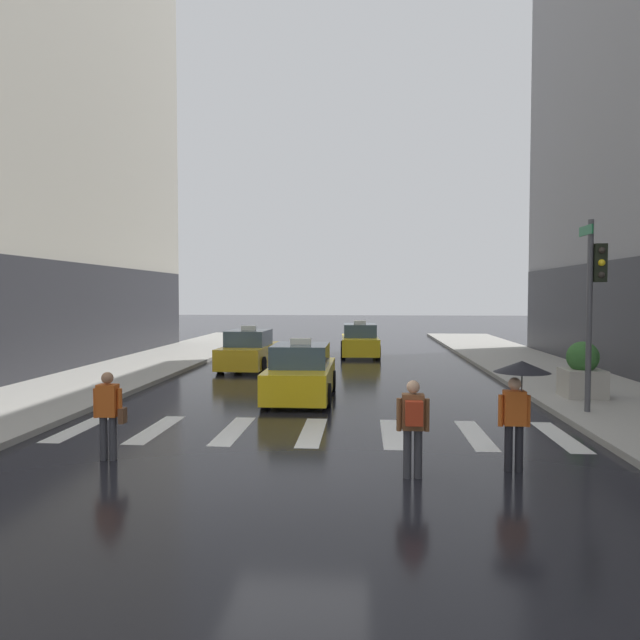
% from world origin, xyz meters
% --- Properties ---
extents(ground_plane, '(160.00, 160.00, 0.00)m').
position_xyz_m(ground_plane, '(0.00, 0.00, 0.00)').
color(ground_plane, black).
extents(crosswalk_markings, '(11.30, 2.80, 0.01)m').
position_xyz_m(crosswalk_markings, '(-0.00, 3.00, 0.00)').
color(crosswalk_markings, silver).
rests_on(crosswalk_markings, ground).
extents(traffic_light_pole, '(0.44, 0.84, 4.80)m').
position_xyz_m(traffic_light_pole, '(6.86, 5.06, 3.26)').
color(traffic_light_pole, '#47474C').
rests_on(traffic_light_pole, curb_right).
extents(taxi_lead, '(1.94, 4.55, 1.80)m').
position_xyz_m(taxi_lead, '(-0.72, 7.24, 0.72)').
color(taxi_lead, yellow).
rests_on(taxi_lead, ground).
extents(taxi_second, '(2.08, 4.61, 1.80)m').
position_xyz_m(taxi_second, '(-3.64, 14.02, 0.72)').
color(taxi_second, gold).
rests_on(taxi_second, ground).
extents(taxi_third, '(2.06, 4.60, 1.80)m').
position_xyz_m(taxi_third, '(0.95, 19.52, 0.72)').
color(taxi_third, yellow).
rests_on(taxi_third, ground).
extents(pedestrian_with_umbrella, '(0.96, 0.96, 1.94)m').
position_xyz_m(pedestrian_with_umbrella, '(3.83, 0.36, 1.52)').
color(pedestrian_with_umbrella, black).
rests_on(pedestrian_with_umbrella, ground).
extents(pedestrian_with_backpack, '(0.55, 0.43, 1.65)m').
position_xyz_m(pedestrian_with_backpack, '(1.97, -0.15, 0.97)').
color(pedestrian_with_backpack, '#333338').
rests_on(pedestrian_with_backpack, ground).
extents(pedestrian_with_handbag, '(0.60, 0.24, 1.65)m').
position_xyz_m(pedestrian_with_handbag, '(-3.58, 0.51, 0.93)').
color(pedestrian_with_handbag, '#333338').
rests_on(pedestrian_with_handbag, ground).
extents(planter_near_corner, '(1.10, 1.10, 1.60)m').
position_xyz_m(planter_near_corner, '(7.43, 7.25, 0.87)').
color(planter_near_corner, '#A8A399').
rests_on(planter_near_corner, curb_right).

